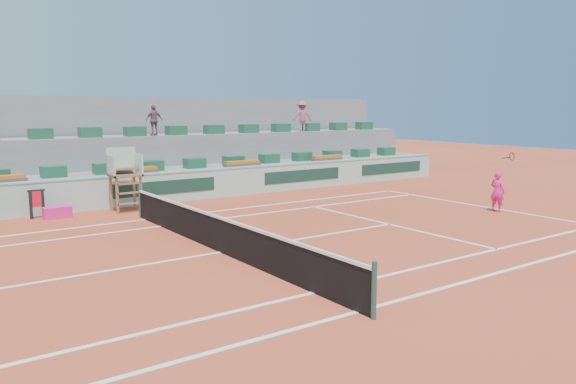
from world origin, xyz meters
The scene contains 16 objects.
ground centered at (0.00, 0.00, 0.00)m, with size 90.00×90.00×0.00m, color #A63B20.
seating_tier_lower centered at (0.00, 10.70, 0.60)m, with size 36.00×4.00×1.20m, color gray.
seating_tier_upper centered at (0.00, 12.30, 1.30)m, with size 36.00×2.40×2.60m, color gray.
stadium_back_wall centered at (0.00, 13.90, 2.20)m, with size 36.00×0.40×4.40m, color gray.
player_bag centered at (-2.45, 7.50, 0.21)m, with size 0.94×0.42×0.42m, color #F9208C.
spectator_mid centered at (2.85, 11.51, 3.31)m, with size 0.83×0.35×1.42m, color #764F5F.
spectator_right centered at (11.37, 11.64, 3.43)m, with size 1.07×0.61×1.65m, color #A45260.
court_lines centered at (0.00, 0.00, 0.01)m, with size 23.89×11.09×0.01m.
tennis_net centered at (0.00, 0.00, 0.53)m, with size 0.10×11.97×1.10m.
advertising_hoarding centered at (0.02, 8.50, 0.63)m, with size 36.00×0.34×1.26m.
umpire_chair centered at (0.00, 7.50, 1.54)m, with size 1.10×0.90×2.40m.
seat_row_lower centered at (0.00, 9.80, 1.42)m, with size 32.90×0.60×0.44m.
seat_row_upper centered at (0.00, 11.70, 2.82)m, with size 32.90×0.60×0.44m.
flower_planters centered at (-1.50, 9.00, 1.33)m, with size 26.80×0.36×0.28m.
towel_rack centered at (-3.03, 7.88, 0.60)m, with size 0.57×0.10×1.03m.
tennis_player centered at (11.43, -0.62, 0.77)m, with size 0.44×0.86×2.28m.
Camera 1 is at (-6.98, -13.12, 3.87)m, focal length 35.00 mm.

